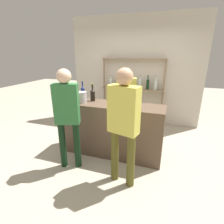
% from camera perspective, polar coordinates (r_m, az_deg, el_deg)
% --- Properties ---
extents(ground_plane, '(16.00, 16.00, 0.00)m').
position_cam_1_polar(ground_plane, '(3.58, 0.00, -13.00)').
color(ground_plane, '#B2A893').
extents(bar_counter, '(1.89, 0.54, 1.00)m').
position_cam_1_polar(bar_counter, '(3.34, 0.00, -5.69)').
color(bar_counter, brown).
rests_on(bar_counter, ground_plane).
extents(back_wall, '(3.49, 0.12, 2.80)m').
position_cam_1_polar(back_wall, '(4.87, 7.28, 12.98)').
color(back_wall, beige).
rests_on(back_wall, ground_plane).
extents(back_shelf, '(1.66, 0.18, 1.76)m').
position_cam_1_polar(back_shelf, '(4.73, 6.72, 9.63)').
color(back_shelf, '#897056').
rests_on(back_shelf, ground_plane).
extents(counter_bottle_0, '(0.07, 0.07, 0.37)m').
position_cam_1_polar(counter_bottle_0, '(3.45, -9.49, 6.14)').
color(counter_bottle_0, '#0F1956').
rests_on(counter_bottle_0, bar_counter).
extents(counter_bottle_1, '(0.09, 0.09, 0.35)m').
position_cam_1_polar(counter_bottle_1, '(2.95, 6.26, 3.97)').
color(counter_bottle_1, brown).
rests_on(counter_bottle_1, bar_counter).
extents(counter_bottle_2, '(0.09, 0.09, 0.34)m').
position_cam_1_polar(counter_bottle_2, '(3.38, -6.33, 5.71)').
color(counter_bottle_2, black).
rests_on(counter_bottle_2, bar_counter).
extents(wine_glass, '(0.08, 0.08, 0.16)m').
position_cam_1_polar(wine_glass, '(3.10, 3.15, 4.35)').
color(wine_glass, silver).
rests_on(wine_glass, bar_counter).
extents(ice_bucket, '(0.20, 0.20, 0.20)m').
position_cam_1_polar(ice_bucket, '(3.31, -9.92, 4.79)').
color(ice_bucket, '#B2B2B7').
rests_on(ice_bucket, bar_counter).
extents(server_behind_counter, '(0.45, 0.28, 1.59)m').
position_cam_1_polar(server_behind_counter, '(3.85, 4.61, 4.43)').
color(server_behind_counter, brown).
rests_on(server_behind_counter, ground_plane).
extents(customer_left, '(0.41, 0.28, 1.67)m').
position_cam_1_polar(customer_left, '(2.85, -14.48, 0.08)').
color(customer_left, black).
rests_on(customer_left, ground_plane).
extents(customer_right, '(0.45, 0.28, 1.72)m').
position_cam_1_polar(customer_right, '(2.39, 3.76, -2.62)').
color(customer_right, brown).
rests_on(customer_right, ground_plane).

